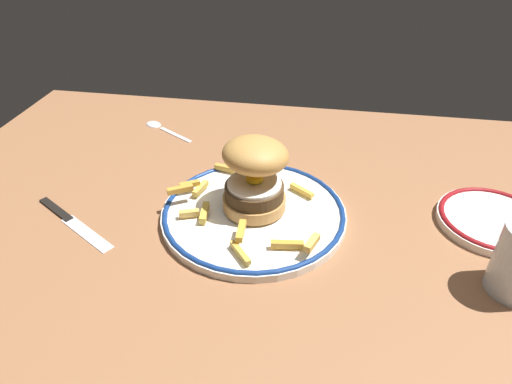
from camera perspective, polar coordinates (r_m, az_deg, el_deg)
ground_plane at (r=66.46cm, az=-0.87°, el=-6.60°), size 111.95×90.15×4.00cm
dinner_plate at (r=67.67cm, az=0.00°, el=-2.62°), size 27.46×27.46×1.60cm
burger at (r=65.03cm, az=0.13°, el=2.37°), size 13.73×13.77×11.04cm
fries_pile at (r=66.25cm, az=-2.76°, el=-1.91°), size 23.08×24.22×2.56cm
side_plate at (r=74.81cm, az=27.62°, el=-3.13°), size 15.76×15.76×1.60cm
knife at (r=73.14cm, az=-22.53°, el=-3.05°), size 16.12×10.71×0.70cm
spoon at (r=95.83cm, az=-12.21°, el=8.19°), size 12.16×8.53×0.90cm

